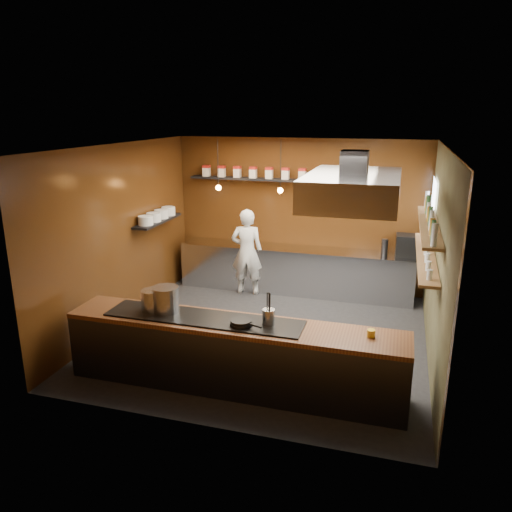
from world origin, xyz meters
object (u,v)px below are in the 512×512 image
at_px(stockpot_large, 166,299).
at_px(chef, 247,252).
at_px(stockpot_small, 152,300).
at_px(espresso_machine, 407,245).
at_px(extractor_hood, 353,188).

xyz_separation_m(stockpot_large, chef, (0.07, 3.38, -0.26)).
height_order(stockpot_small, chef, chef).
xyz_separation_m(stockpot_small, chef, (0.26, 3.38, -0.23)).
height_order(espresso_machine, chef, chef).
xyz_separation_m(extractor_hood, espresso_machine, (0.80, 2.64, -1.41)).
xyz_separation_m(stockpot_large, stockpot_small, (-0.19, -0.00, -0.03)).
bearing_deg(espresso_machine, extractor_hood, -108.81).
bearing_deg(chef, stockpot_small, 78.02).
bearing_deg(espresso_machine, stockpot_small, -132.39).
height_order(stockpot_small, espresso_machine, espresso_machine).
bearing_deg(stockpot_large, extractor_hood, 27.23).
bearing_deg(extractor_hood, espresso_machine, 73.16).
relative_size(extractor_hood, stockpot_small, 6.65).
relative_size(stockpot_large, espresso_machine, 0.89).
height_order(stockpot_large, espresso_machine, espresso_machine).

